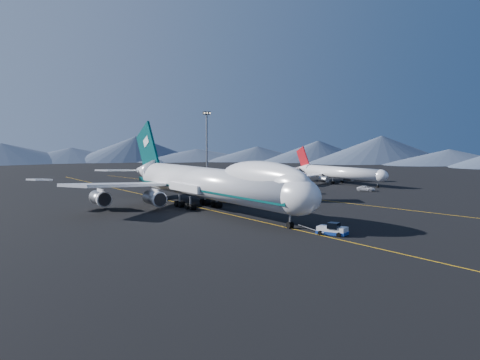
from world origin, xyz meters
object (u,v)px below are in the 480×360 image
service_van (366,188)px  second_jet (338,173)px  floodlight_mast (207,144)px  boeing_747 (211,182)px  pushback_tug (332,231)px

service_van → second_jet: bearing=37.9°
floodlight_mast → service_van: bearing=-78.6°
boeing_747 → second_jet: 73.98m
second_jet → floodlight_mast: bearing=112.4°
boeing_747 → pushback_tug: bearing=-87.0°
second_jet → service_van: size_ratio=8.24×
pushback_tug → second_jet: 93.15m
pushback_tug → boeing_747: bearing=68.4°
service_van → boeing_747: bearing=162.7°
pushback_tug → floodlight_mast: bearing=45.1°
service_van → floodlight_mast: floodlight_mast is taller
second_jet → floodlight_mast: floodlight_mast is taller
service_van → floodlight_mast: bearing=74.0°
second_jet → service_van: 24.01m
second_jet → floodlight_mast: 51.91m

